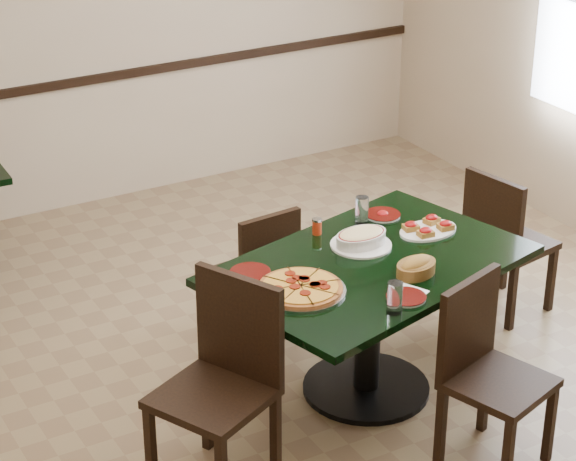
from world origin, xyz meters
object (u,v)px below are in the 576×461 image
chair_left (225,372)px  pepperoni_pizza (300,288)px  lasagna_casserole (361,238)px  bread_basket (416,267)px  chair_near (485,363)px  chair_far (261,269)px  bruschetta_platter (428,228)px  main_table (369,294)px  chair_right (503,236)px

chair_left → pepperoni_pizza: size_ratio=2.29×
lasagna_casserole → bread_basket: size_ratio=1.22×
chair_near → chair_left: size_ratio=0.92×
pepperoni_pizza → chair_left: bearing=-160.9°
chair_near → pepperoni_pizza: (-0.61, 0.63, 0.26)m
chair_far → chair_near: 1.49m
bruschetta_platter → main_table: bearing=-167.3°
main_table → chair_far: bearing=93.4°
chair_left → bread_basket: chair_left is taller
bruschetta_platter → pepperoni_pizza: bearing=-170.0°
chair_far → main_table: bearing=102.8°
chair_right → chair_left: bearing=95.5°
chair_near → pepperoni_pizza: chair_near is taller
chair_far → pepperoni_pizza: bearing=69.5°
chair_far → chair_near: bearing=100.2°
main_table → chair_right: (1.12, 0.30, -0.08)m
bruschetta_platter → lasagna_casserole: bearing=170.9°
chair_right → chair_left: chair_left is taller
chair_left → bread_basket: size_ratio=3.84×
chair_near → bruschetta_platter: bearing=53.8°
chair_left → chair_far: bearing=118.5°
main_table → chair_near: 0.74m
chair_left → pepperoni_pizza: 0.56m
chair_far → bruschetta_platter: (0.68, -0.58, 0.33)m
chair_right → bruschetta_platter: chair_right is taller
chair_near → bruschetta_platter: (0.29, 0.86, 0.27)m
chair_far → bruschetta_platter: 0.95m
lasagna_casserole → bruschetta_platter: (0.39, -0.03, -0.02)m
main_table → bruschetta_platter: size_ratio=4.99×
chair_right → bread_basket: (-1.00, -0.52, 0.30)m
chair_left → main_table: bearing=80.1°
pepperoni_pizza → bread_basket: 0.59m
pepperoni_pizza → lasagna_casserole: lasagna_casserole is taller
bread_basket → lasagna_casserole: bearing=84.6°
chair_near → chair_right: bearing=29.5°
chair_far → pepperoni_pizza: (-0.23, -0.81, 0.32)m
chair_far → chair_left: bearing=49.1°
lasagna_casserole → chair_right: bearing=3.3°
chair_far → bread_basket: (0.34, -0.94, 0.35)m
main_table → lasagna_casserole: bearing=57.8°
chair_left → chair_near: bearing=41.9°
main_table → lasagna_casserole: lasagna_casserole is taller
chair_right → chair_left: (-2.06, -0.57, 0.06)m
lasagna_casserole → bread_basket: bread_basket is taller
chair_far → chair_left: size_ratio=0.81×
chair_near → lasagna_casserole: 0.94m
chair_right → pepperoni_pizza: 1.64m
main_table → chair_far: (-0.23, 0.72, -0.13)m
chair_near → chair_left: bearing=139.9°
chair_right → bread_basket: chair_right is taller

